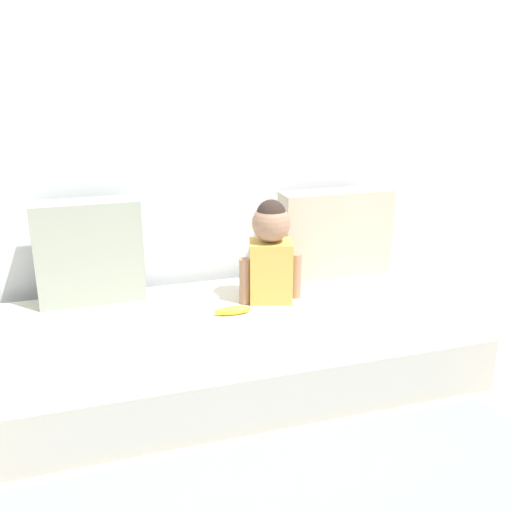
% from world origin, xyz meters
% --- Properties ---
extents(ground_plane, '(12.00, 12.00, 0.00)m').
position_xyz_m(ground_plane, '(0.00, 0.00, 0.00)').
color(ground_plane, '#B2ADA3').
extents(back_wall, '(5.49, 0.10, 2.31)m').
position_xyz_m(back_wall, '(0.00, 0.54, 1.15)').
color(back_wall, silver).
rests_on(back_wall, ground).
extents(couch, '(2.29, 0.82, 0.40)m').
position_xyz_m(couch, '(0.00, 0.00, 0.20)').
color(couch, beige).
rests_on(couch, ground).
extents(throw_pillow_left, '(0.48, 0.16, 0.49)m').
position_xyz_m(throw_pillow_left, '(-0.63, 0.31, 0.64)').
color(throw_pillow_left, '#99A393').
rests_on(throw_pillow_left, couch).
extents(throw_pillow_right, '(0.60, 0.16, 0.46)m').
position_xyz_m(throw_pillow_right, '(0.63, 0.31, 0.62)').
color(throw_pillow_right, '#C1B29E').
rests_on(throw_pillow_right, couch).
extents(toddler, '(0.31, 0.20, 0.49)m').
position_xyz_m(toddler, '(0.18, 0.06, 0.65)').
color(toddler, gold).
rests_on(toddler, couch).
extents(banana, '(0.17, 0.06, 0.04)m').
position_xyz_m(banana, '(-0.04, -0.05, 0.42)').
color(banana, yellow).
rests_on(banana, couch).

